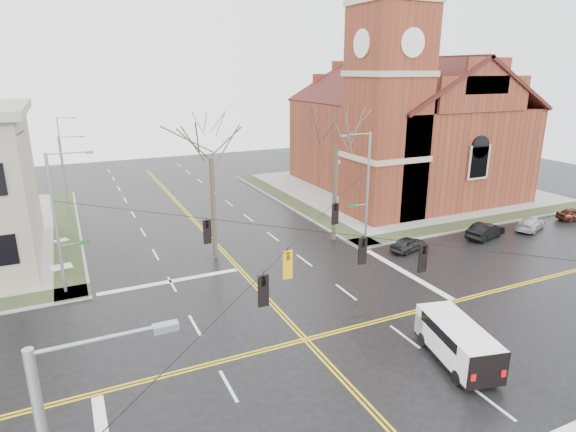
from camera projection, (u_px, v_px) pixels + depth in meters
name	position (u px, v px, depth m)	size (l,w,h in m)	color
ground	(306.00, 340.00, 25.74)	(120.00, 120.00, 0.00)	black
sidewalks	(306.00, 338.00, 25.72)	(80.00, 80.00, 0.17)	gray
road_markings	(306.00, 340.00, 25.74)	(100.00, 100.00, 0.01)	gold
church	(401.00, 119.00, 54.80)	(24.28, 27.48, 27.50)	maroon
signal_pole_ne	(366.00, 185.00, 38.85)	(2.75, 0.22, 9.00)	gray
signal_pole_nw	(58.00, 220.00, 29.66)	(2.75, 0.22, 9.00)	gray
span_wires	(307.00, 230.00, 23.93)	(23.02, 23.02, 0.03)	black
traffic_signals	(313.00, 248.00, 23.57)	(8.21, 8.26, 1.30)	black
streetlight_north_a	(65.00, 176.00, 44.36)	(2.30, 0.20, 8.00)	gray
streetlight_north_b	(62.00, 146.00, 61.68)	(2.30, 0.20, 8.00)	gray
cargo_van	(455.00, 338.00, 23.71)	(3.13, 5.47, 1.96)	white
parked_car_a	(408.00, 244.00, 38.17)	(1.36, 3.39, 1.15)	black
parked_car_b	(485.00, 231.00, 41.06)	(1.42, 4.08, 1.35)	black
parked_car_c	(531.00, 224.00, 43.25)	(1.63, 4.00, 1.16)	#B8B8BB
parked_car_d	(575.00, 214.00, 46.03)	(1.41, 3.50, 1.19)	#421B13
tree_nw_near	(211.00, 151.00, 34.68)	(4.00, 4.00, 11.31)	#32271F
tree_ne	(336.00, 139.00, 38.03)	(4.00, 4.00, 11.89)	#32271F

